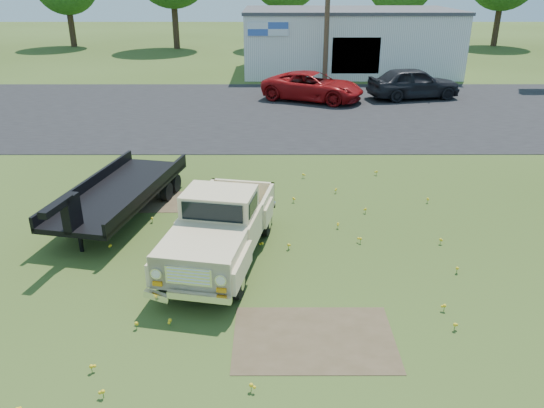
# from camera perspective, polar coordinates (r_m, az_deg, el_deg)

# --- Properties ---
(ground) EXTENTS (140.00, 140.00, 0.00)m
(ground) POSITION_cam_1_polar(r_m,az_deg,el_deg) (12.72, -3.27, -5.98)
(ground) COLOR #314516
(ground) RESTS_ON ground
(asphalt_lot) EXTENTS (90.00, 14.00, 0.02)m
(asphalt_lot) POSITION_cam_1_polar(r_m,az_deg,el_deg) (26.81, -1.60, 9.95)
(asphalt_lot) COLOR black
(asphalt_lot) RESTS_ON ground
(dirt_patch_a) EXTENTS (3.00, 2.00, 0.01)m
(dirt_patch_a) POSITION_cam_1_polar(r_m,az_deg,el_deg) (10.23, 4.53, -14.24)
(dirt_patch_a) COLOR #4A3C27
(dirt_patch_a) RESTS_ON ground
(dirt_patch_b) EXTENTS (2.20, 1.60, 0.01)m
(dirt_patch_b) POSITION_cam_1_polar(r_m,az_deg,el_deg) (16.07, -9.76, 0.23)
(dirt_patch_b) COLOR #4A3C27
(dirt_patch_b) RESTS_ON ground
(commercial_building) EXTENTS (14.20, 8.20, 4.15)m
(commercial_building) POSITION_cam_1_polar(r_m,az_deg,el_deg) (38.65, 8.16, 17.05)
(commercial_building) COLOR silver
(commercial_building) RESTS_ON ground
(utility_pole_mid) EXTENTS (1.60, 0.30, 9.00)m
(utility_pole_mid) POSITION_cam_1_polar(r_m,az_deg,el_deg) (33.27, 5.99, 20.48)
(utility_pole_mid) COLOR #472E21
(utility_pole_mid) RESTS_ON ground
(vintage_pickup_truck) EXTENTS (2.77, 5.15, 1.77)m
(vintage_pickup_truck) POSITION_cam_1_polar(r_m,az_deg,el_deg) (12.35, -5.56, -2.37)
(vintage_pickup_truck) COLOR beige
(vintage_pickup_truck) RESTS_ON ground
(flatbed_trailer) EXTENTS (3.07, 6.10, 1.59)m
(flatbed_trailer) POSITION_cam_1_polar(r_m,az_deg,el_deg) (15.29, -16.07, 1.61)
(flatbed_trailer) COLOR black
(flatbed_trailer) RESTS_ON ground
(red_pickup) EXTENTS (5.92, 4.45, 1.49)m
(red_pickup) POSITION_cam_1_polar(r_m,az_deg,el_deg) (29.10, 4.42, 12.47)
(red_pickup) COLOR maroon
(red_pickup) RESTS_ON ground
(dark_sedan) EXTENTS (5.23, 2.96, 1.68)m
(dark_sedan) POSITION_cam_1_polar(r_m,az_deg,el_deg) (30.49, 14.99, 12.45)
(dark_sedan) COLOR black
(dark_sedan) RESTS_ON ground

